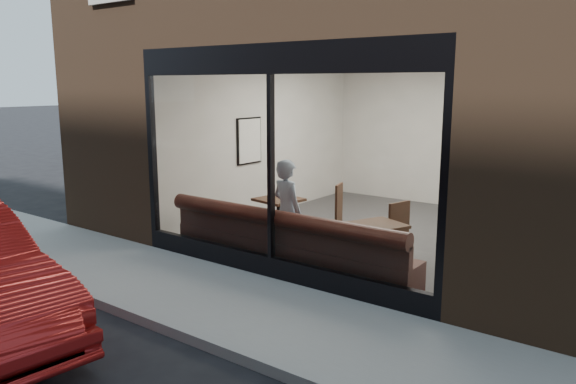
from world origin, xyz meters
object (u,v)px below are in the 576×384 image
Objects in this scene: banquette at (289,255)px; cafe_table_left at (279,200)px; cafe_chair_left at (328,222)px; person at (287,212)px; cafe_chair_right at (389,245)px; cafe_table_right at (378,225)px.

cafe_table_left reaches higher than banquette.
banquette is at bearing 89.94° from cafe_chair_left.
cafe_chair_left is at bearing 106.34° from banquette.
cafe_table_left is at bearing -30.52° from person.
cafe_chair_right is (1.52, -0.65, 0.00)m from cafe_chair_left.
banquette is 10.74× the size of cafe_chair_left.
person is 1.66m from cafe_chair_right.
cafe_chair_right is at bearing 104.98° from cafe_table_right.
cafe_table_right is 1.72× the size of cafe_chair_left.
person is at bearing -166.40° from cafe_table_right.
cafe_table_right is 1.48× the size of cafe_chair_right.
person is at bearing 58.19° from cafe_chair_right.
person is at bearing 85.79° from cafe_chair_left.
cafe_table_left is at bearing 133.36° from banquette.
person reaches higher than banquette.
cafe_table_left is at bearing 45.28° from cafe_chair_left.
cafe_chair_right is (0.96, 1.28, 0.01)m from banquette.
cafe_chair_right is at bearing -121.75° from person.
cafe_chair_right is (-0.20, 0.73, -0.50)m from cafe_table_right.
cafe_chair_left is at bearing -7.53° from cafe_chair_right.
person is 1.20m from cafe_table_left.
banquette reaches higher than cafe_chair_right.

